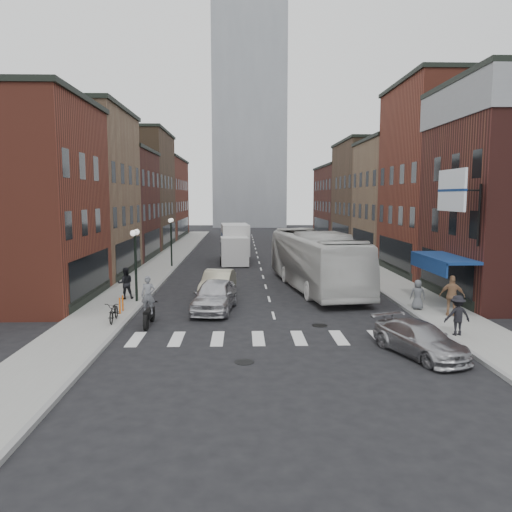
# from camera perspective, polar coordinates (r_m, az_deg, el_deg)

# --- Properties ---
(ground) EXTENTS (160.00, 160.00, 0.00)m
(ground) POSITION_cam_1_polar(r_m,az_deg,el_deg) (24.09, 2.17, -7.38)
(ground) COLOR black
(ground) RESTS_ON ground
(sidewalk_left) EXTENTS (3.00, 74.00, 0.15)m
(sidewalk_left) POSITION_cam_1_polar(r_m,az_deg,el_deg) (46.19, -10.27, -0.54)
(sidewalk_left) COLOR gray
(sidewalk_left) RESTS_ON ground
(sidewalk_right) EXTENTS (3.00, 74.00, 0.15)m
(sidewalk_right) POSITION_cam_1_polar(r_m,az_deg,el_deg) (46.77, 10.79, -0.46)
(sidewalk_right) COLOR gray
(sidewalk_right) RESTS_ON ground
(curb_left) EXTENTS (0.20, 74.00, 0.16)m
(curb_left) POSITION_cam_1_polar(r_m,az_deg,el_deg) (46.00, -8.42, -0.62)
(curb_left) COLOR gray
(curb_left) RESTS_ON ground
(curb_right) EXTENTS (0.20, 74.00, 0.16)m
(curb_right) POSITION_cam_1_polar(r_m,az_deg,el_deg) (46.48, 8.98, -0.56)
(curb_right) COLOR gray
(curb_right) RESTS_ON ground
(crosswalk_stripes) EXTENTS (12.00, 2.20, 0.01)m
(crosswalk_stripes) POSITION_cam_1_polar(r_m,az_deg,el_deg) (21.20, 2.72, -9.36)
(crosswalk_stripes) COLOR silver
(crosswalk_stripes) RESTS_ON ground
(bldg_left_mid_a) EXTENTS (10.30, 10.20, 12.30)m
(bldg_left_mid_a) POSITION_cam_1_polar(r_m,az_deg,el_deg) (39.63, -21.61, 6.71)
(bldg_left_mid_a) COLOR #826148
(bldg_left_mid_a) RESTS_ON ground
(bldg_left_mid_b) EXTENTS (10.30, 10.20, 10.30)m
(bldg_left_mid_b) POSITION_cam_1_polar(r_m,az_deg,el_deg) (49.16, -17.59, 5.63)
(bldg_left_mid_b) COLOR #471D19
(bldg_left_mid_b) RESTS_ON ground
(bldg_left_far_a) EXTENTS (10.30, 12.20, 13.30)m
(bldg_left_far_a) POSITION_cam_1_polar(r_m,az_deg,el_deg) (59.82, -14.76, 7.32)
(bldg_left_far_a) COLOR #4D3826
(bldg_left_far_a) RESTS_ON ground
(bldg_left_far_b) EXTENTS (10.30, 16.20, 11.30)m
(bldg_left_far_b) POSITION_cam_1_polar(r_m,az_deg,el_deg) (73.53, -12.27, 6.48)
(bldg_left_far_b) COLOR maroon
(bldg_left_far_b) RESTS_ON ground
(bldg_right_mid_a) EXTENTS (10.30, 10.20, 14.30)m
(bldg_right_mid_a) POSITION_cam_1_polar(r_m,az_deg,el_deg) (40.84, 22.51, 8.06)
(bldg_right_mid_a) COLOR maroon
(bldg_right_mid_a) RESTS_ON ground
(bldg_right_mid_b) EXTENTS (10.30, 10.20, 11.30)m
(bldg_right_mid_b) POSITION_cam_1_polar(r_m,az_deg,el_deg) (50.12, 17.75, 6.21)
(bldg_right_mid_b) COLOR #826148
(bldg_right_mid_b) RESTS_ON ground
(bldg_right_far_a) EXTENTS (10.30, 12.20, 12.30)m
(bldg_right_far_a) POSITION_cam_1_polar(r_m,az_deg,el_deg) (60.61, 14.30, 6.85)
(bldg_right_far_a) COLOR #4D3826
(bldg_right_far_a) RESTS_ON ground
(bldg_right_far_b) EXTENTS (10.30, 16.20, 10.30)m
(bldg_right_far_b) POSITION_cam_1_polar(r_m,az_deg,el_deg) (74.18, 11.30, 6.11)
(bldg_right_far_b) COLOR #471D19
(bldg_right_far_b) RESTS_ON ground
(awning_blue) EXTENTS (1.80, 5.00, 0.78)m
(awning_blue) POSITION_cam_1_polar(r_m,az_deg,el_deg) (28.05, 20.35, -0.32)
(awning_blue) COLOR navy
(awning_blue) RESTS_ON ground
(billboard_sign) EXTENTS (1.52, 3.00, 3.70)m
(billboard_sign) POSITION_cam_1_polar(r_m,az_deg,el_deg) (25.88, 21.63, 6.85)
(billboard_sign) COLOR black
(billboard_sign) RESTS_ON ground
(distant_tower) EXTENTS (14.00, 14.00, 50.00)m
(distant_tower) POSITION_cam_1_polar(r_m,az_deg,el_deg) (103.09, -0.81, 17.50)
(distant_tower) COLOR #9399A0
(distant_tower) RESTS_ON ground
(streetlamp_near) EXTENTS (0.32, 1.22, 4.11)m
(streetlamp_near) POSITION_cam_1_polar(r_m,az_deg,el_deg) (28.07, -13.62, 0.51)
(streetlamp_near) COLOR black
(streetlamp_near) RESTS_ON ground
(streetlamp_far) EXTENTS (0.32, 1.22, 4.11)m
(streetlamp_far) POSITION_cam_1_polar(r_m,az_deg,el_deg) (41.81, -9.68, 2.62)
(streetlamp_far) COLOR black
(streetlamp_far) RESTS_ON ground
(bike_rack) EXTENTS (0.08, 0.68, 0.80)m
(bike_rack) POSITION_cam_1_polar(r_m,az_deg,el_deg) (25.88, -15.14, -5.36)
(bike_rack) COLOR #D8590C
(bike_rack) RESTS_ON sidewalk_left
(box_truck) EXTENTS (2.73, 7.90, 3.38)m
(box_truck) POSITION_cam_1_polar(r_m,az_deg,el_deg) (44.90, -2.43, 1.40)
(box_truck) COLOR silver
(box_truck) RESTS_ON ground
(motorcycle_rider) EXTENTS (0.65, 2.28, 2.33)m
(motorcycle_rider) POSITION_cam_1_polar(r_m,az_deg,el_deg) (23.35, -12.19, -5.24)
(motorcycle_rider) COLOR black
(motorcycle_rider) RESTS_ON ground
(transit_bus) EXTENTS (4.84, 13.58, 3.70)m
(transit_bus) POSITION_cam_1_polar(r_m,az_deg,el_deg) (32.08, 6.82, -0.49)
(transit_bus) COLOR silver
(transit_bus) RESTS_ON ground
(sedan_left_near) EXTENTS (2.51, 5.02, 1.64)m
(sedan_left_near) POSITION_cam_1_polar(r_m,az_deg,el_deg) (25.89, -4.77, -4.53)
(sedan_left_near) COLOR silver
(sedan_left_near) RESTS_ON ground
(sedan_left_far) EXTENTS (2.15, 4.82, 1.54)m
(sedan_left_far) POSITION_cam_1_polar(r_m,az_deg,el_deg) (29.78, -4.36, -3.13)
(sedan_left_far) COLOR beige
(sedan_left_far) RESTS_ON ground
(curb_car) EXTENTS (3.10, 4.58, 1.23)m
(curb_car) POSITION_cam_1_polar(r_m,az_deg,el_deg) (19.79, 18.23, -9.03)
(curb_car) COLOR #A7A6AB
(curb_car) RESTS_ON ground
(parked_bicycle) EXTENTS (0.72, 1.80, 0.93)m
(parked_bicycle) POSITION_cam_1_polar(r_m,az_deg,el_deg) (24.12, -15.92, -6.12)
(parked_bicycle) COLOR black
(parked_bicycle) RESTS_ON sidewalk_left
(ped_left_solo) EXTENTS (0.97, 0.73, 1.79)m
(ped_left_solo) POSITION_cam_1_polar(r_m,az_deg,el_deg) (29.11, -14.70, -3.02)
(ped_left_solo) COLOR black
(ped_left_solo) RESTS_ON sidewalk_left
(ped_right_a) EXTENTS (1.12, 0.60, 1.69)m
(ped_right_a) POSITION_cam_1_polar(r_m,az_deg,el_deg) (22.52, 22.03, -6.29)
(ped_right_a) COLOR black
(ped_right_a) RESTS_ON sidewalk_right
(ped_right_b) EXTENTS (1.29, 0.93, 1.98)m
(ped_right_b) POSITION_cam_1_polar(r_m,az_deg,el_deg) (25.93, 21.50, -4.25)
(ped_right_b) COLOR #92694A
(ped_right_b) RESTS_ON sidewalk_right
(ped_right_c) EXTENTS (0.84, 0.64, 1.54)m
(ped_right_c) POSITION_cam_1_polar(r_m,az_deg,el_deg) (26.86, 18.00, -4.22)
(ped_right_c) COLOR #54575C
(ped_right_c) RESTS_ON sidewalk_right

